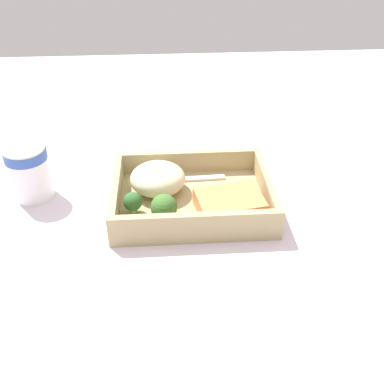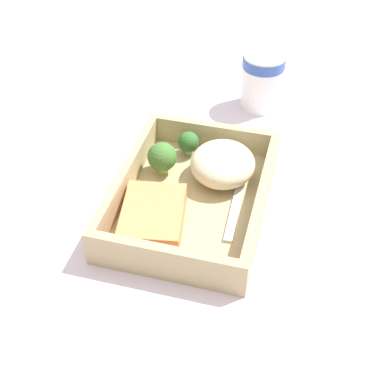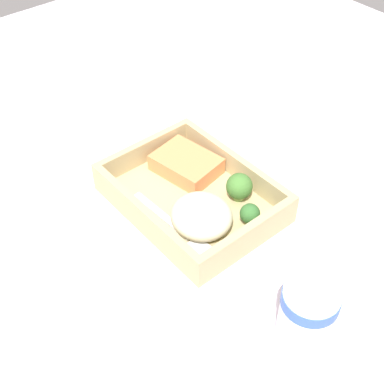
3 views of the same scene
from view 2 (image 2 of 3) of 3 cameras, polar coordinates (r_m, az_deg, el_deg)
The scene contains 9 objects.
ground_plane at distance 72.56cm, azimuth 0.00°, elevation -2.15°, with size 160.00×160.00×2.00cm, color silver.
takeout_tray at distance 71.45cm, azimuth 0.00°, elevation -1.24°, with size 25.77×19.38×1.20cm, color tan.
tray_rim at distance 69.71cm, azimuth 0.00°, elevation 0.27°, with size 25.77×19.38×3.90cm.
salmon_fillet at distance 66.94cm, azimuth -4.19°, elevation -2.69°, with size 10.11×7.57×2.87cm, color #EC814D.
mashed_potatoes at distance 72.97cm, azimuth 3.30°, elevation 3.01°, with size 9.20×8.84×4.96cm, color beige.
broccoli_floret_1 at distance 77.25cm, azimuth -0.37°, elevation 5.32°, with size 3.01×3.01×3.72cm.
broccoli_floret_2 at distance 73.87cm, azimuth -3.21°, elevation 3.72°, with size 4.09×4.09×4.75cm.
fork at distance 72.40cm, azimuth 5.06°, elevation 0.15°, with size 15.86×2.36×0.44cm.
paper_cup at distance 89.19cm, azimuth 7.52°, elevation 11.98°, with size 6.86×6.86×9.33cm.
Camera 2 is at (-49.90, -13.21, 50.00)cm, focal length 50.00 mm.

